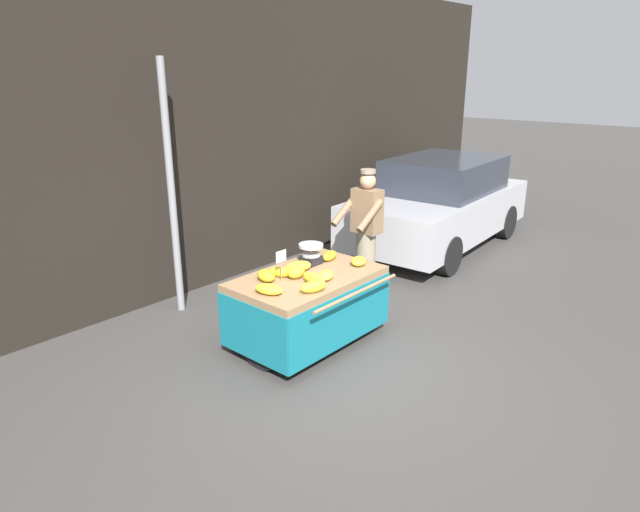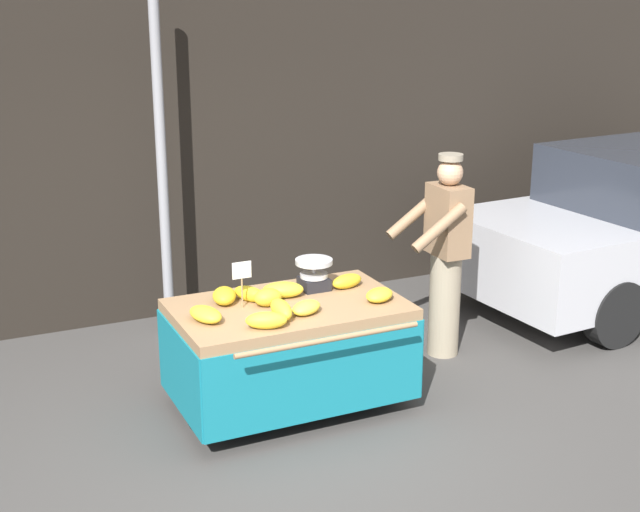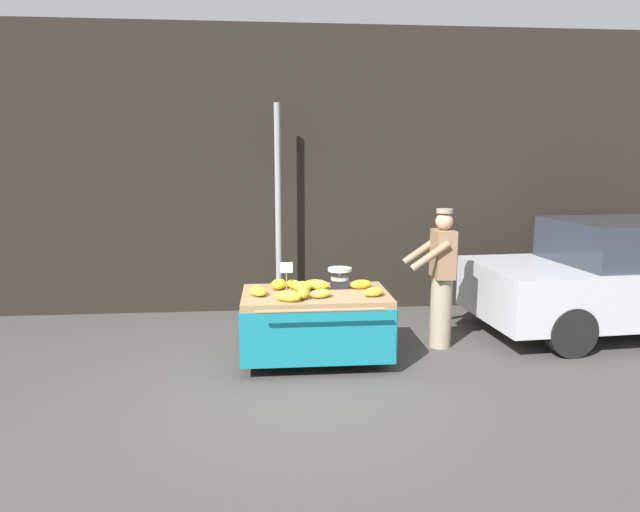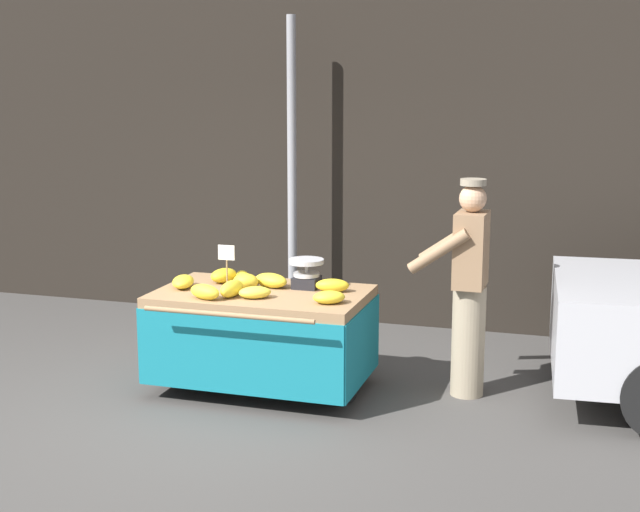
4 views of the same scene
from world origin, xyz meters
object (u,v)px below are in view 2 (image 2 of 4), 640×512
banana_bunch_2 (283,290)px  banana_bunch_4 (268,297)px  banana_bunch_0 (224,296)px  banana_bunch_7 (306,308)px  banana_cart (289,333)px  banana_bunch_3 (281,309)px  banana_bunch_5 (266,320)px  price_sign (242,275)px  banana_bunch_8 (250,294)px  banana_bunch_9 (347,281)px  vendor_person (445,255)px  street_pole (162,164)px  banana_bunch_1 (379,295)px  weighing_scale (314,274)px  banana_bunch_6 (206,314)px

banana_bunch_2 → banana_bunch_4: banana_bunch_4 is taller
banana_bunch_0 → banana_bunch_7: 0.63m
banana_cart → banana_bunch_3: bearing=-123.1°
banana_cart → banana_bunch_0: bearing=153.2°
banana_bunch_4 → banana_bunch_5: bearing=-113.1°
banana_bunch_7 → price_sign: bearing=139.9°
banana_bunch_8 → banana_bunch_9: size_ratio=1.03×
vendor_person → banana_bunch_5: bearing=-158.1°
street_pole → banana_bunch_4: size_ratio=14.88×
banana_bunch_1 → weighing_scale: bearing=126.1°
banana_bunch_0 → banana_bunch_5: (0.09, -0.58, -0.00)m
weighing_scale → banana_bunch_5: bearing=-136.4°
banana_bunch_3 → banana_bunch_8: bearing=100.3°
banana_bunch_5 → weighing_scale: bearing=43.6°
banana_bunch_3 → vendor_person: bearing=19.9°
price_sign → banana_bunch_1: 1.01m
banana_bunch_4 → banana_bunch_5: (-0.17, -0.40, -0.01)m
banana_bunch_4 → banana_bunch_3: bearing=-91.7°
banana_bunch_4 → banana_bunch_8: 0.17m
banana_cart → banana_bunch_4: 0.32m
banana_cart → banana_bunch_2: (0.02, 0.15, 0.28)m
street_pole → vendor_person: size_ratio=1.79×
banana_bunch_3 → street_pole: bearing=96.2°
price_sign → banana_bunch_9: bearing=4.9°
banana_bunch_5 → banana_bunch_2: bearing=57.0°
price_sign → banana_bunch_8: size_ratio=1.25×
street_pole → weighing_scale: street_pole is taller
price_sign → banana_bunch_9: size_ratio=1.29×
street_pole → banana_bunch_2: size_ratio=10.23×
banana_bunch_2 → banana_bunch_4: size_ratio=1.45×
banana_bunch_2 → banana_bunch_7: banana_bunch_2 is taller
weighing_scale → banana_bunch_5: weighing_scale is taller
banana_bunch_2 → banana_bunch_8: (-0.25, 0.02, -0.00)m
banana_bunch_7 → banana_bunch_9: bearing=36.7°
vendor_person → weighing_scale: bearing=-172.4°
banana_bunch_6 → vendor_person: vendor_person is taller
banana_bunch_5 → banana_bunch_9: (0.86, 0.51, -0.00)m
price_sign → banana_bunch_4: price_sign is taller
banana_bunch_1 → banana_bunch_8: size_ratio=0.89×
banana_cart → banana_bunch_6: bearing=-173.5°
street_pole → banana_bunch_9: 2.05m
vendor_person → banana_bunch_2: bearing=-171.4°
banana_bunch_0 → vendor_person: bearing=5.2°
banana_bunch_5 → banana_bunch_7: 0.38m
banana_bunch_0 → vendor_person: 1.99m
banana_cart → weighing_scale: (0.30, 0.22, 0.34)m
street_pole → banana_bunch_5: street_pole is taller
banana_cart → banana_bunch_8: bearing=142.0°
banana_bunch_1 → vendor_person: (0.95, 0.61, 0.01)m
weighing_scale → banana_bunch_8: (-0.53, -0.04, -0.06)m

